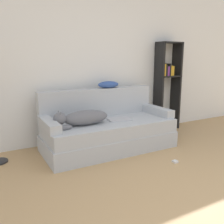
% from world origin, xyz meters
% --- Properties ---
extents(wall_back, '(7.52, 0.06, 2.70)m').
position_xyz_m(wall_back, '(0.00, 2.77, 1.35)').
color(wall_back, white).
rests_on(wall_back, ground_plane).
extents(couch, '(1.93, 0.87, 0.43)m').
position_xyz_m(couch, '(-0.09, 2.13, 0.21)').
color(couch, '#B2B7BC').
rests_on(couch, ground_plane).
extents(couch_backrest, '(1.89, 0.15, 0.44)m').
position_xyz_m(couch_backrest, '(-0.09, 2.50, 0.65)').
color(couch_backrest, '#B2B7BC').
rests_on(couch_backrest, couch).
extents(couch_arm_left, '(0.15, 0.68, 0.12)m').
position_xyz_m(couch_arm_left, '(-0.98, 2.13, 0.49)').
color(couch_arm_left, '#B2B7BC').
rests_on(couch_arm_left, couch).
extents(couch_arm_right, '(0.15, 0.68, 0.12)m').
position_xyz_m(couch_arm_right, '(0.80, 2.13, 0.49)').
color(couch_arm_right, '#B2B7BC').
rests_on(couch_arm_right, couch).
extents(dog, '(0.78, 0.26, 0.23)m').
position_xyz_m(dog, '(-0.53, 2.09, 0.54)').
color(dog, slate).
rests_on(dog, couch).
extents(laptop, '(0.37, 0.28, 0.02)m').
position_xyz_m(laptop, '(0.07, 2.11, 0.44)').
color(laptop, '#B7B7BC').
rests_on(laptop, couch).
extents(throw_pillow, '(0.35, 0.21, 0.11)m').
position_xyz_m(throw_pillow, '(0.10, 2.50, 0.92)').
color(throw_pillow, '#335199').
rests_on(throw_pillow, couch_backrest).
extents(bookshelf, '(0.46, 0.26, 1.62)m').
position_xyz_m(bookshelf, '(1.39, 2.59, 0.92)').
color(bookshelf, black).
rests_on(bookshelf, ground_plane).
extents(power_adapter, '(0.06, 0.06, 0.03)m').
position_xyz_m(power_adapter, '(0.43, 1.27, 0.01)').
color(power_adapter, silver).
rests_on(power_adapter, ground_plane).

